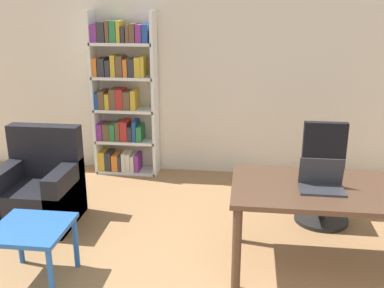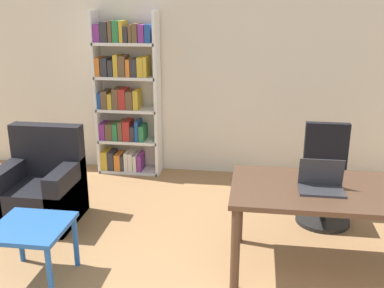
{
  "view_description": "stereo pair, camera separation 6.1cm",
  "coord_description": "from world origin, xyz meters",
  "px_view_note": "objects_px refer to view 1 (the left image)",
  "views": [
    {
      "loc": [
        0.12,
        -0.99,
        2.13
      ],
      "look_at": [
        -0.33,
        2.57,
        0.98
      ],
      "focal_mm": 42.0,
      "sensor_mm": 36.0,
      "label": 1
    },
    {
      "loc": [
        0.18,
        -0.98,
        2.13
      ],
      "look_at": [
        -0.33,
        2.57,
        0.98
      ],
      "focal_mm": 42.0,
      "sensor_mm": 36.0,
      "label": 2
    }
  ],
  "objects_px": {
    "bookshelf": "(122,98)",
    "armchair": "(40,192)",
    "laptop": "(321,183)",
    "side_table_blue": "(32,235)",
    "office_chair": "(324,178)",
    "desk": "(335,198)"
  },
  "relations": [
    {
      "from": "bookshelf",
      "to": "armchair",
      "type": "bearing_deg",
      "value": -108.39
    },
    {
      "from": "laptop",
      "to": "bookshelf",
      "type": "xyz_separation_m",
      "value": [
        -2.15,
        2.01,
        0.19
      ]
    },
    {
      "from": "laptop",
      "to": "armchair",
      "type": "relative_size",
      "value": 0.36
    },
    {
      "from": "side_table_blue",
      "to": "armchair",
      "type": "height_order",
      "value": "armchair"
    },
    {
      "from": "office_chair",
      "to": "armchair",
      "type": "xyz_separation_m",
      "value": [
        -2.81,
        -0.4,
        -0.13
      ]
    },
    {
      "from": "desk",
      "to": "office_chair",
      "type": "relative_size",
      "value": 1.65
    },
    {
      "from": "desk",
      "to": "office_chair",
      "type": "height_order",
      "value": "office_chair"
    },
    {
      "from": "armchair",
      "to": "office_chair",
      "type": "bearing_deg",
      "value": 8.07
    },
    {
      "from": "desk",
      "to": "armchair",
      "type": "bearing_deg",
      "value": 168.8
    },
    {
      "from": "desk",
      "to": "laptop",
      "type": "relative_size",
      "value": 4.77
    },
    {
      "from": "side_table_blue",
      "to": "armchair",
      "type": "xyz_separation_m",
      "value": [
        -0.42,
        1.01,
        -0.1
      ]
    },
    {
      "from": "desk",
      "to": "laptop",
      "type": "bearing_deg",
      "value": -160.61
    },
    {
      "from": "laptop",
      "to": "office_chair",
      "type": "distance_m",
      "value": 1.06
    },
    {
      "from": "armchair",
      "to": "side_table_blue",
      "type": "bearing_deg",
      "value": -67.43
    },
    {
      "from": "armchair",
      "to": "bookshelf",
      "type": "distance_m",
      "value": 1.65
    },
    {
      "from": "desk",
      "to": "armchair",
      "type": "relative_size",
      "value": 1.73
    },
    {
      "from": "laptop",
      "to": "bookshelf",
      "type": "distance_m",
      "value": 2.95
    },
    {
      "from": "desk",
      "to": "armchair",
      "type": "distance_m",
      "value": 2.82
    },
    {
      "from": "desk",
      "to": "bookshelf",
      "type": "relative_size",
      "value": 0.8
    },
    {
      "from": "armchair",
      "to": "bookshelf",
      "type": "height_order",
      "value": "bookshelf"
    },
    {
      "from": "office_chair",
      "to": "armchair",
      "type": "relative_size",
      "value": 1.05
    },
    {
      "from": "laptop",
      "to": "side_table_blue",
      "type": "bearing_deg",
      "value": -169.23
    }
  ]
}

